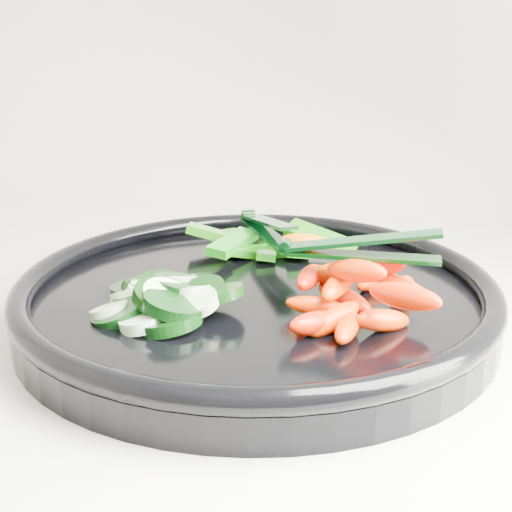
# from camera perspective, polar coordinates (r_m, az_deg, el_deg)

# --- Properties ---
(veggie_tray) EXTENTS (0.48, 0.48, 0.04)m
(veggie_tray) POSITION_cam_1_polar(r_m,az_deg,el_deg) (0.56, 0.00, -3.37)
(veggie_tray) COLOR black
(veggie_tray) RESTS_ON counter
(cucumber_pile) EXTENTS (0.12, 0.12, 0.04)m
(cucumber_pile) POSITION_cam_1_polar(r_m,az_deg,el_deg) (0.53, -7.46, -3.27)
(cucumber_pile) COLOR black
(cucumber_pile) RESTS_ON veggie_tray
(carrot_pile) EXTENTS (0.12, 0.16, 0.05)m
(carrot_pile) POSITION_cam_1_polar(r_m,az_deg,el_deg) (0.52, 7.76, -2.67)
(carrot_pile) COLOR #EC5400
(carrot_pile) RESTS_ON veggie_tray
(pepper_pile) EXTENTS (0.16, 0.10, 0.04)m
(pepper_pile) POSITION_cam_1_polar(r_m,az_deg,el_deg) (0.65, 0.60, 0.91)
(pepper_pile) COLOR #166D0A
(pepper_pile) RESTS_ON veggie_tray
(tong_carrot) EXTENTS (0.11, 0.02, 0.02)m
(tong_carrot) POSITION_cam_1_polar(r_m,az_deg,el_deg) (0.51, 8.07, 0.64)
(tong_carrot) COLOR black
(tong_carrot) RESTS_ON carrot_pile
(tong_pepper) EXTENTS (0.07, 0.11, 0.02)m
(tong_pepper) POSITION_cam_1_polar(r_m,az_deg,el_deg) (0.64, 0.80, 2.35)
(tong_pepper) COLOR black
(tong_pepper) RESTS_ON pepper_pile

